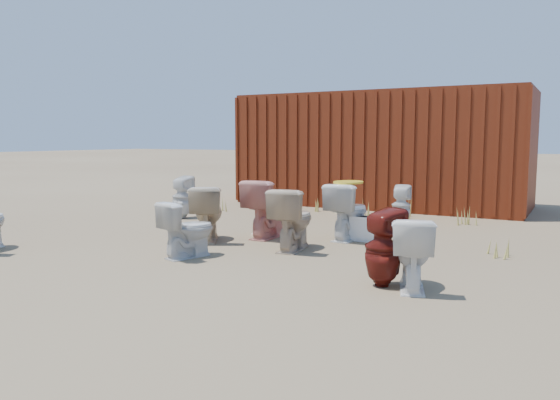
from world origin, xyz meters
The scene contains 21 objects.
ground centered at (0.00, 0.00, 0.00)m, with size 100.00×100.00×0.00m, color brown.
shipping_container centered at (0.00, 5.20, 1.20)m, with size 6.00×2.40×2.40m, color #4A190C.
toilet_front_pink centered at (-0.15, 0.50, 0.43)m, with size 0.48×0.84×0.85m, color #DA8A7E.
toilet_front_c centered at (-0.32, -1.14, 0.34)m, with size 0.39×0.68×0.69m, color silver.
toilet_front_maroon centered at (2.18, -1.25, 0.39)m, with size 0.35×0.35×0.77m, color #611610.
toilet_front_e centered at (2.46, -1.22, 0.35)m, with size 0.40×0.69×0.71m, color white.
toilet_back_a centered at (-2.48, 1.40, 0.38)m, with size 0.35×0.35×0.77m, color silver.
toilet_back_beige_left centered at (-0.76, -0.15, 0.39)m, with size 0.44×0.77×0.79m, color beige.
toilet_back_beige_right centered at (0.58, -0.12, 0.41)m, with size 0.45×0.79×0.81m, color #C8B092.
toilet_back_yellowlid centered at (0.94, 0.92, 0.41)m, with size 0.45×0.80×0.81m, color white.
toilet_back_e centered at (1.26, 2.45, 0.34)m, with size 0.31×0.31×0.68m, color silver.
yellow_lid centered at (0.94, 0.92, 0.83)m, with size 0.41×0.51×0.03m, color gold.
loose_tank centered at (1.24, 0.92, 0.17)m, with size 0.50×0.20×0.35m, color white.
loose_lid_near centered at (-0.28, 0.68, 0.01)m, with size 0.38×0.49×0.02m, color beige.
loose_lid_far centered at (-0.19, 3.50, 0.01)m, with size 0.36×0.47×0.02m, color #C7BD90.
weed_clump_a centered at (-2.47, 2.53, 0.13)m, with size 0.36×0.36×0.26m, color #A39841.
weed_clump_b centered at (0.51, 2.86, 0.16)m, with size 0.32×0.32×0.31m, color #A39841.
weed_clump_c centered at (2.20, 3.10, 0.15)m, with size 0.36×0.36×0.30m, color #A39841.
weed_clump_d centered at (-0.64, 3.50, 0.13)m, with size 0.30×0.30×0.25m, color #A39841.
weed_clump_e centered at (1.04, 3.47, 0.17)m, with size 0.34×0.34×0.33m, color #A39841.
weed_clump_f centered at (3.00, 0.72, 0.12)m, with size 0.28×0.28×0.23m, color #A39841.
Camera 1 is at (3.85, -6.32, 1.45)m, focal length 35.00 mm.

